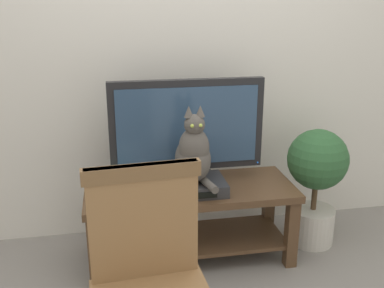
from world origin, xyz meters
name	(u,v)px	position (x,y,z in m)	size (l,w,h in m)	color
back_wall	(184,28)	(0.00, 0.96, 1.40)	(7.00, 0.12, 2.80)	silver
tv_stand	(191,209)	(-0.05, 0.45, 0.34)	(1.28, 0.51, 0.49)	#513823
tv	(187,129)	(-0.05, 0.57, 0.83)	(0.95, 0.20, 0.65)	black
media_box	(193,186)	(-0.04, 0.39, 0.52)	(0.38, 0.29, 0.07)	#2D2D30
cat	(194,154)	(-0.04, 0.38, 0.73)	(0.21, 0.36, 0.47)	#514C47
wooden_chair	(150,277)	(-0.39, -0.56, 0.58)	(0.49, 0.49, 1.00)	olive
book_stack	(110,182)	(-0.53, 0.49, 0.55)	(0.26, 0.20, 0.12)	#33477A
potted_plant	(316,178)	(0.80, 0.49, 0.47)	(0.39, 0.39, 0.80)	beige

